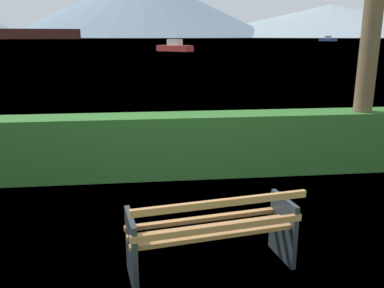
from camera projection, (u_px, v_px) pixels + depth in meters
The scene contains 7 objects.
ground_plane at pixel (210, 267), 4.09m from camera, with size 1400.00×1400.00×0.00m, color #4C6B33.
water_surface at pixel (144, 39), 300.41m from camera, with size 620.00×620.00×0.00m, color slate.
park_bench at pixel (213, 232), 3.92m from camera, with size 1.72×0.83×0.87m.
hedge_row at pixel (183, 145), 6.70m from camera, with size 12.28×0.62×1.03m, color #285B23.
fishing_boat_near at pixel (175, 47), 59.82m from camera, with size 5.36×5.14×1.78m.
sailboat_mid at pixel (328, 39), 167.77m from camera, with size 7.51×4.88×2.15m.
distant_hills at pixel (160, 11), 527.51m from camera, with size 869.73×408.74×80.90m.
Camera 1 is at (-0.61, -3.58, 2.27)m, focal length 37.73 mm.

